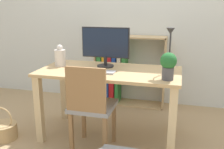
{
  "coord_description": "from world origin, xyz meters",
  "views": [
    {
      "loc": [
        0.67,
        -2.46,
        1.38
      ],
      "look_at": [
        0.0,
        0.1,
        0.66
      ],
      "focal_mm": 42.0,
      "sensor_mm": 36.0,
      "label": 1
    }
  ],
  "objects_px": {
    "bookshelf": "(117,70)",
    "potted_plant": "(168,64)",
    "desk_lamp": "(170,46)",
    "keyboard": "(96,71)",
    "basket": "(3,130)",
    "vase": "(60,57)",
    "chair": "(91,105)",
    "monitor": "(105,44)"
  },
  "relations": [
    {
      "from": "vase",
      "to": "basket",
      "type": "bearing_deg",
      "value": -142.93
    },
    {
      "from": "chair",
      "to": "potted_plant",
      "type": "bearing_deg",
      "value": 1.2
    },
    {
      "from": "potted_plant",
      "to": "bookshelf",
      "type": "bearing_deg",
      "value": 122.14
    },
    {
      "from": "keyboard",
      "to": "vase",
      "type": "relative_size",
      "value": 1.67
    },
    {
      "from": "basket",
      "to": "keyboard",
      "type": "bearing_deg",
      "value": 13.3
    },
    {
      "from": "desk_lamp",
      "to": "potted_plant",
      "type": "bearing_deg",
      "value": -88.61
    },
    {
      "from": "bookshelf",
      "to": "desk_lamp",
      "type": "bearing_deg",
      "value": -52.28
    },
    {
      "from": "vase",
      "to": "chair",
      "type": "relative_size",
      "value": 0.27
    },
    {
      "from": "vase",
      "to": "desk_lamp",
      "type": "bearing_deg",
      "value": -0.71
    },
    {
      "from": "bookshelf",
      "to": "potted_plant",
      "type": "bearing_deg",
      "value": -57.86
    },
    {
      "from": "monitor",
      "to": "desk_lamp",
      "type": "xyz_separation_m",
      "value": [
        0.66,
        -0.11,
        0.03
      ]
    },
    {
      "from": "potted_plant",
      "to": "chair",
      "type": "relative_size",
      "value": 0.28
    },
    {
      "from": "keyboard",
      "to": "basket",
      "type": "bearing_deg",
      "value": -166.7
    },
    {
      "from": "basket",
      "to": "vase",
      "type": "bearing_deg",
      "value": 37.07
    },
    {
      "from": "keyboard",
      "to": "bookshelf",
      "type": "relative_size",
      "value": 0.4
    },
    {
      "from": "vase",
      "to": "potted_plant",
      "type": "relative_size",
      "value": 0.95
    },
    {
      "from": "monitor",
      "to": "chair",
      "type": "distance_m",
      "value": 0.68
    },
    {
      "from": "desk_lamp",
      "to": "basket",
      "type": "distance_m",
      "value": 1.91
    },
    {
      "from": "keyboard",
      "to": "chair",
      "type": "distance_m",
      "value": 0.34
    },
    {
      "from": "chair",
      "to": "basket",
      "type": "height_order",
      "value": "chair"
    },
    {
      "from": "bookshelf",
      "to": "vase",
      "type": "bearing_deg",
      "value": -113.58
    },
    {
      "from": "desk_lamp",
      "to": "bookshelf",
      "type": "distance_m",
      "value": 1.3
    },
    {
      "from": "chair",
      "to": "bookshelf",
      "type": "xyz_separation_m",
      "value": [
        -0.06,
        1.3,
        -0.0
      ]
    },
    {
      "from": "desk_lamp",
      "to": "vase",
      "type": "bearing_deg",
      "value": 179.29
    },
    {
      "from": "desk_lamp",
      "to": "chair",
      "type": "distance_m",
      "value": 0.92
    },
    {
      "from": "desk_lamp",
      "to": "chair",
      "type": "bearing_deg",
      "value": -151.73
    },
    {
      "from": "monitor",
      "to": "keyboard",
      "type": "xyz_separation_m",
      "value": [
        -0.03,
        -0.25,
        -0.23
      ]
    },
    {
      "from": "keyboard",
      "to": "desk_lamp",
      "type": "height_order",
      "value": "desk_lamp"
    },
    {
      "from": "vase",
      "to": "potted_plant",
      "type": "xyz_separation_m",
      "value": [
        1.14,
        -0.24,
        0.04
      ]
    },
    {
      "from": "monitor",
      "to": "chair",
      "type": "relative_size",
      "value": 0.59
    },
    {
      "from": "chair",
      "to": "basket",
      "type": "distance_m",
      "value": 1.05
    },
    {
      "from": "potted_plant",
      "to": "basket",
      "type": "height_order",
      "value": "potted_plant"
    },
    {
      "from": "monitor",
      "to": "vase",
      "type": "height_order",
      "value": "monitor"
    },
    {
      "from": "potted_plant",
      "to": "chair",
      "type": "height_order",
      "value": "potted_plant"
    },
    {
      "from": "desk_lamp",
      "to": "bookshelf",
      "type": "xyz_separation_m",
      "value": [
        -0.73,
        0.94,
        -0.52
      ]
    },
    {
      "from": "monitor",
      "to": "keyboard",
      "type": "bearing_deg",
      "value": -96.66
    },
    {
      "from": "vase",
      "to": "desk_lamp",
      "type": "distance_m",
      "value": 1.15
    },
    {
      "from": "chair",
      "to": "monitor",
      "type": "bearing_deg",
      "value": 79.1
    },
    {
      "from": "potted_plant",
      "to": "monitor",
      "type": "bearing_deg",
      "value": 153.4
    },
    {
      "from": "monitor",
      "to": "potted_plant",
      "type": "xyz_separation_m",
      "value": [
        0.66,
        -0.33,
        -0.1
      ]
    },
    {
      "from": "vase",
      "to": "chair",
      "type": "distance_m",
      "value": 0.69
    },
    {
      "from": "keyboard",
      "to": "potted_plant",
      "type": "distance_m",
      "value": 0.71
    }
  ]
}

